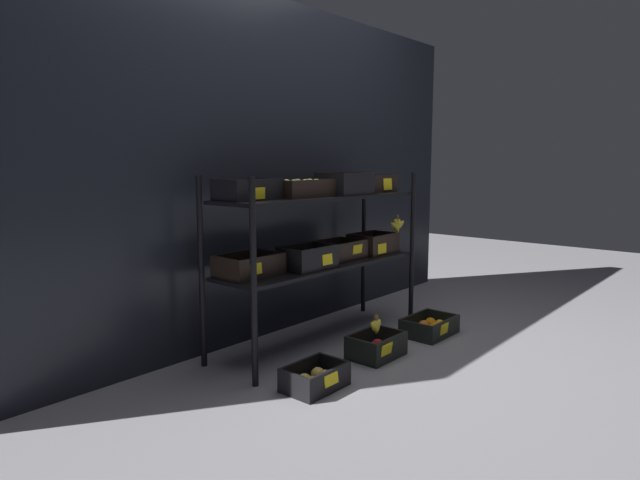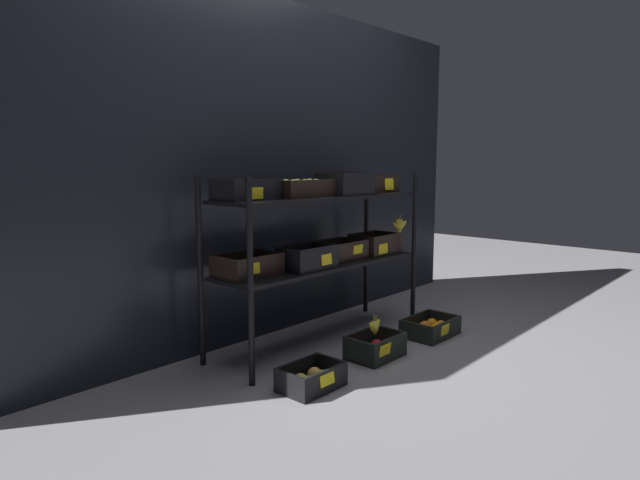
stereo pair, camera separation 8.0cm
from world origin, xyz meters
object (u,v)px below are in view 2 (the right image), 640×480
crate_ground_apple_red (375,348)px  banana_bunch_loose (375,327)px  display_rack (320,228)px  crate_ground_orange (430,328)px  crate_ground_apple_gold (311,379)px

crate_ground_apple_red → banana_bunch_loose: size_ratio=2.73×
display_rack → banana_bunch_loose: (-0.01, -0.43, -0.52)m
crate_ground_apple_red → crate_ground_orange: 0.56m
display_rack → banana_bunch_loose: 0.68m
crate_ground_apple_red → crate_ground_orange: size_ratio=0.88×
crate_ground_apple_gold → crate_ground_orange: crate_ground_apple_gold is taller
crate_ground_apple_gold → crate_ground_apple_red: 0.55m
crate_ground_apple_gold → crate_ground_orange: 1.11m
display_rack → crate_ground_apple_red: bearing=-89.9°
banana_bunch_loose → crate_ground_apple_red: bearing=29.7°
banana_bunch_loose → crate_ground_apple_gold: bearing=-177.9°
banana_bunch_loose → crate_ground_orange: bearing=-2.1°
crate_ground_apple_gold → display_rack: bearing=39.0°
crate_ground_apple_red → banana_bunch_loose: banana_bunch_loose is taller
display_rack → crate_ground_orange: (0.56, -0.45, -0.66)m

